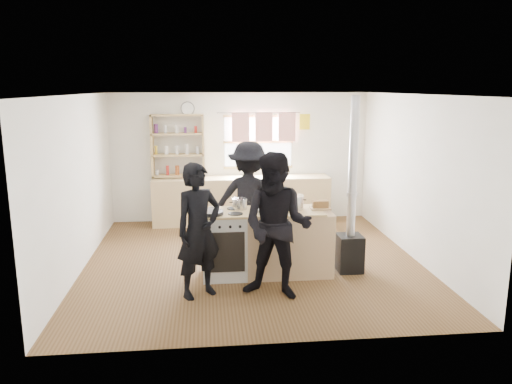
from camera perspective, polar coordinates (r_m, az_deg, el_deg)
ground at (r=7.68m, az=-0.38°, el=-7.94°), size 5.00×5.00×0.01m
back_counter at (r=9.68m, az=-1.65°, el=-0.93°), size 3.40×0.55×0.90m
shelving_unit at (r=9.60m, az=-8.93°, el=5.26°), size 1.00×0.28×1.20m
thermos at (r=9.63m, az=2.15°, el=2.55°), size 0.10×0.10×0.27m
cooking_island at (r=7.03m, az=1.23°, el=-5.80°), size 1.97×0.64×0.93m
skillet_greens at (r=6.71m, az=-5.19°, el=-2.34°), size 0.47×0.47×0.05m
roast_tray at (r=6.82m, az=1.24°, el=-1.95°), size 0.39×0.34×0.07m
stockpot_stove at (r=6.97m, az=-1.88°, el=-1.34°), size 0.21×0.21×0.18m
stockpot_counter at (r=6.98m, az=4.28°, el=-1.17°), size 0.29×0.29×0.22m
bread_board at (r=7.03m, az=7.34°, el=-1.53°), size 0.28×0.21×0.12m
flue_heater at (r=7.23m, az=10.75°, el=-4.03°), size 0.35×0.35×2.50m
person_near_left at (r=6.26m, az=-6.58°, el=-4.42°), size 0.74×0.67×1.71m
person_near_right at (r=6.17m, az=2.42°, el=-3.95°), size 1.09×0.99×1.84m
person_far at (r=7.76m, az=-0.77°, el=-0.81°), size 1.29×0.95×1.79m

